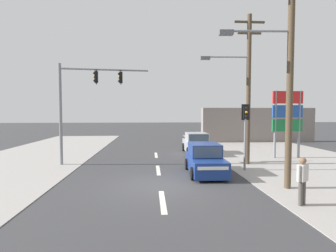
{
  "coord_description": "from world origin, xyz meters",
  "views": [
    {
      "loc": [
        -0.43,
        -11.02,
        3.12
      ],
      "look_at": [
        0.6,
        4.0,
        2.34
      ],
      "focal_mm": 28.0,
      "sensor_mm": 36.0,
      "label": 1
    }
  ],
  "objects_px": {
    "shopping_plaza_sign": "(287,115)",
    "hatchback_receding_far": "(205,160)",
    "utility_pole_foreground_right": "(287,71)",
    "pedestal_signal_right_kerb": "(245,126)",
    "utility_pole_midground_right": "(246,84)",
    "traffic_signal_mast": "(83,95)",
    "pedestrian_at_kerb": "(302,178)",
    "sedan_crossing_left": "(197,144)"
  },
  "relations": [
    {
      "from": "shopping_plaza_sign",
      "to": "hatchback_receding_far",
      "type": "height_order",
      "value": "shopping_plaza_sign"
    },
    {
      "from": "utility_pole_foreground_right",
      "to": "pedestal_signal_right_kerb",
      "type": "distance_m",
      "value": 4.14
    },
    {
      "from": "utility_pole_foreground_right",
      "to": "hatchback_receding_far",
      "type": "xyz_separation_m",
      "value": [
        -2.68,
        2.81,
        -4.07
      ]
    },
    {
      "from": "utility_pole_midground_right",
      "to": "hatchback_receding_far",
      "type": "distance_m",
      "value": 5.49
    },
    {
      "from": "utility_pole_foreground_right",
      "to": "utility_pole_midground_right",
      "type": "height_order",
      "value": "utility_pole_midground_right"
    },
    {
      "from": "traffic_signal_mast",
      "to": "shopping_plaza_sign",
      "type": "xyz_separation_m",
      "value": [
        13.34,
        1.21,
        -1.16
      ]
    },
    {
      "from": "pedestal_signal_right_kerb",
      "to": "shopping_plaza_sign",
      "type": "bearing_deg",
      "value": 40.18
    },
    {
      "from": "shopping_plaza_sign",
      "to": "pedestal_signal_right_kerb",
      "type": "bearing_deg",
      "value": -139.82
    },
    {
      "from": "utility_pole_midground_right",
      "to": "hatchback_receding_far",
      "type": "relative_size",
      "value": 2.42
    },
    {
      "from": "utility_pole_midground_right",
      "to": "shopping_plaza_sign",
      "type": "height_order",
      "value": "utility_pole_midground_right"
    },
    {
      "from": "utility_pole_foreground_right",
      "to": "pedestal_signal_right_kerb",
      "type": "bearing_deg",
      "value": 96.67
    },
    {
      "from": "pedestal_signal_right_kerb",
      "to": "hatchback_receding_far",
      "type": "xyz_separation_m",
      "value": [
        -2.29,
        -0.58,
        -1.71
      ]
    },
    {
      "from": "traffic_signal_mast",
      "to": "pedestrian_at_kerb",
      "type": "bearing_deg",
      "value": -40.5
    },
    {
      "from": "traffic_signal_mast",
      "to": "pedestrian_at_kerb",
      "type": "distance_m",
      "value": 12.34
    },
    {
      "from": "sedan_crossing_left",
      "to": "hatchback_receding_far",
      "type": "xyz_separation_m",
      "value": [
        -0.78,
        -6.71,
        -0.0
      ]
    },
    {
      "from": "shopping_plaza_sign",
      "to": "sedan_crossing_left",
      "type": "xyz_separation_m",
      "value": [
        -5.77,
        2.53,
        -2.28
      ]
    },
    {
      "from": "pedestrian_at_kerb",
      "to": "hatchback_receding_far",
      "type": "bearing_deg",
      "value": 115.46
    },
    {
      "from": "pedestal_signal_right_kerb",
      "to": "sedan_crossing_left",
      "type": "distance_m",
      "value": 6.54
    },
    {
      "from": "utility_pole_midground_right",
      "to": "traffic_signal_mast",
      "type": "distance_m",
      "value": 9.75
    },
    {
      "from": "utility_pole_midground_right",
      "to": "hatchback_receding_far",
      "type": "xyz_separation_m",
      "value": [
        -2.91,
        -2.23,
        -4.09
      ]
    },
    {
      "from": "shopping_plaza_sign",
      "to": "pedestrian_at_kerb",
      "type": "xyz_separation_m",
      "value": [
        -4.28,
        -8.95,
        -2.06
      ]
    },
    {
      "from": "utility_pole_foreground_right",
      "to": "sedan_crossing_left",
      "type": "xyz_separation_m",
      "value": [
        -1.9,
        9.52,
        -4.06
      ]
    },
    {
      "from": "traffic_signal_mast",
      "to": "pedestal_signal_right_kerb",
      "type": "bearing_deg",
      "value": -14.75
    },
    {
      "from": "hatchback_receding_far",
      "to": "utility_pole_foreground_right",
      "type": "bearing_deg",
      "value": -46.31
    },
    {
      "from": "traffic_signal_mast",
      "to": "pedestrian_at_kerb",
      "type": "relative_size",
      "value": 3.68
    },
    {
      "from": "utility_pole_midground_right",
      "to": "pedestrian_at_kerb",
      "type": "height_order",
      "value": "utility_pole_midground_right"
    },
    {
      "from": "utility_pole_foreground_right",
      "to": "shopping_plaza_sign",
      "type": "distance_m",
      "value": 8.18
    },
    {
      "from": "hatchback_receding_far",
      "to": "pedestrian_at_kerb",
      "type": "distance_m",
      "value": 5.29
    },
    {
      "from": "shopping_plaza_sign",
      "to": "hatchback_receding_far",
      "type": "relative_size",
      "value": 1.25
    },
    {
      "from": "traffic_signal_mast",
      "to": "utility_pole_midground_right",
      "type": "bearing_deg",
      "value": -4.35
    },
    {
      "from": "utility_pole_foreground_right",
      "to": "shopping_plaza_sign",
      "type": "height_order",
      "value": "utility_pole_foreground_right"
    },
    {
      "from": "shopping_plaza_sign",
      "to": "sedan_crossing_left",
      "type": "relative_size",
      "value": 1.08
    },
    {
      "from": "traffic_signal_mast",
      "to": "hatchback_receding_far",
      "type": "bearing_deg",
      "value": -23.6
    },
    {
      "from": "traffic_signal_mast",
      "to": "shopping_plaza_sign",
      "type": "bearing_deg",
      "value": 5.19
    },
    {
      "from": "pedestal_signal_right_kerb",
      "to": "sedan_crossing_left",
      "type": "height_order",
      "value": "pedestal_signal_right_kerb"
    },
    {
      "from": "hatchback_receding_far",
      "to": "pedestrian_at_kerb",
      "type": "relative_size",
      "value": 2.25
    },
    {
      "from": "pedestal_signal_right_kerb",
      "to": "sedan_crossing_left",
      "type": "bearing_deg",
      "value": 103.79
    },
    {
      "from": "utility_pole_foreground_right",
      "to": "pedestal_signal_right_kerb",
      "type": "relative_size",
      "value": 2.48
    },
    {
      "from": "traffic_signal_mast",
      "to": "hatchback_receding_far",
      "type": "distance_m",
      "value": 8.17
    },
    {
      "from": "sedan_crossing_left",
      "to": "traffic_signal_mast",
      "type": "bearing_deg",
      "value": -153.67
    },
    {
      "from": "utility_pole_midground_right",
      "to": "sedan_crossing_left",
      "type": "bearing_deg",
      "value": 115.42
    },
    {
      "from": "sedan_crossing_left",
      "to": "hatchback_receding_far",
      "type": "height_order",
      "value": "sedan_crossing_left"
    }
  ]
}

